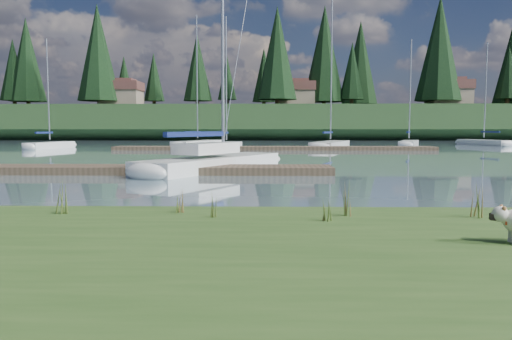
{
  "coord_description": "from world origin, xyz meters",
  "views": [
    {
      "loc": [
        1.44,
        -10.61,
        1.8
      ],
      "look_at": [
        1.22,
        -0.5,
        0.94
      ],
      "focal_mm": 35.0,
      "sensor_mm": 36.0,
      "label": 1
    }
  ],
  "objects": [
    {
      "name": "sailboat_bg_4",
      "position": [
        15.5,
        38.84,
        0.33
      ],
      "size": [
        3.75,
        7.01,
        10.4
      ],
      "rotation": [
        0.0,
        0.0,
        1.21
      ],
      "color": "silver",
      "rests_on": "ground"
    },
    {
      "name": "mud_lip",
      "position": [
        0.0,
        -1.6,
        0.07
      ],
      "size": [
        60.0,
        0.5,
        0.14
      ],
      "primitive_type": "cube",
      "color": "#33281C",
      "rests_on": "ground"
    },
    {
      "name": "house_1",
      "position": [
        6.0,
        71.0,
        7.31
      ],
      "size": [
        6.3,
        5.3,
        4.65
      ],
      "color": "gray",
      "rests_on": "ridge"
    },
    {
      "name": "conifer_4",
      "position": [
        3.0,
        66.0,
        13.09
      ],
      "size": [
        6.16,
        6.16,
        15.1
      ],
      "color": "#382619",
      "rests_on": "ridge"
    },
    {
      "name": "bank",
      "position": [
        0.0,
        -6.0,
        0.17
      ],
      "size": [
        60.0,
        9.0,
        0.35
      ],
      "primitive_type": "cube",
      "color": "#355320",
      "rests_on": "ground"
    },
    {
      "name": "weed_0",
      "position": [
        -0.09,
        -2.17,
        0.57
      ],
      "size": [
        0.17,
        0.14,
        0.51
      ],
      "color": "#475B23",
      "rests_on": "bank"
    },
    {
      "name": "conifer_6",
      "position": [
        28.0,
        68.0,
        13.99
      ],
      "size": [
        7.04,
        7.04,
        17.0
      ],
      "color": "#382619",
      "rests_on": "ridge"
    },
    {
      "name": "ground",
      "position": [
        0.0,
        30.0,
        0.0
      ],
      "size": [
        200.0,
        200.0,
        0.0
      ],
      "primitive_type": "plane",
      "color": "#76929F",
      "rests_on": "ground"
    },
    {
      "name": "house_0",
      "position": [
        -22.0,
        70.0,
        7.31
      ],
      "size": [
        6.3,
        5.3,
        4.65
      ],
      "color": "gray",
      "rests_on": "ridge"
    },
    {
      "name": "weed_4",
      "position": [
        2.39,
        -2.92,
        0.51
      ],
      "size": [
        0.17,
        0.14,
        0.39
      ],
      "color": "#475B23",
      "rests_on": "bank"
    },
    {
      "name": "conifer_1",
      "position": [
        -40.0,
        71.0,
        11.28
      ],
      "size": [
        4.4,
        4.4,
        11.3
      ],
      "color": "#382619",
      "rests_on": "ridge"
    },
    {
      "name": "conifer_5",
      "position": [
        15.0,
        70.0,
        10.83
      ],
      "size": [
        3.96,
        3.96,
        10.35
      ],
      "color": "#382619",
      "rests_on": "ridge"
    },
    {
      "name": "conifer_3",
      "position": [
        -10.0,
        72.0,
        11.74
      ],
      "size": [
        4.84,
        4.84,
        12.25
      ],
      "color": "#382619",
      "rests_on": "ridge"
    },
    {
      "name": "dock_near",
      "position": [
        -4.0,
        9.0,
        0.15
      ],
      "size": [
        16.0,
        2.0,
        0.3
      ],
      "primitive_type": "cube",
      "color": "#4C3D2C",
      "rests_on": "ground"
    },
    {
      "name": "sailboat_bg_3",
      "position": [
        7.56,
        35.97,
        0.32
      ],
      "size": [
        5.05,
        9.79,
        14.07
      ],
      "rotation": [
        0.0,
        0.0,
        1.23
      ],
      "color": "silver",
      "rests_on": "ground"
    },
    {
      "name": "sailboat_bg_2",
      "position": [
        -1.89,
        32.24,
        0.33
      ],
      "size": [
        2.44,
        7.5,
        11.14
      ],
      "rotation": [
        0.0,
        0.0,
        1.43
      ],
      "color": "silver",
      "rests_on": "ground"
    },
    {
      "name": "house_2",
      "position": [
        30.0,
        69.0,
        7.31
      ],
      "size": [
        6.3,
        5.3,
        4.65
      ],
      "color": "gray",
      "rests_on": "ridge"
    },
    {
      "name": "dock_far",
      "position": [
        2.0,
        30.0,
        0.15
      ],
      "size": [
        26.0,
        2.2,
        0.3
      ],
      "primitive_type": "cube",
      "color": "#4C3D2C",
      "rests_on": "ground"
    },
    {
      "name": "conifer_2",
      "position": [
        -25.0,
        68.0,
        13.54
      ],
      "size": [
        6.6,
        6.6,
        16.05
      ],
      "color": "#382619",
      "rests_on": "ridge"
    },
    {
      "name": "sailboat_bg_5",
      "position": [
        23.89,
        42.54,
        0.32
      ],
      "size": [
        3.59,
        7.57,
        10.73
      ],
      "rotation": [
        0.0,
        0.0,
        1.87
      ],
      "color": "silver",
      "rests_on": "ground"
    },
    {
      "name": "ridge",
      "position": [
        0.0,
        73.0,
        2.5
      ],
      "size": [
        200.0,
        20.0,
        5.0
      ],
      "primitive_type": "cube",
      "color": "#1C3319",
      "rests_on": "ground"
    },
    {
      "name": "weed_2",
      "position": [
        2.75,
        -2.48,
        0.59
      ],
      "size": [
        0.17,
        0.14,
        0.58
      ],
      "color": "#475B23",
      "rests_on": "bank"
    },
    {
      "name": "weed_3",
      "position": [
        -2.04,
        -2.3,
        0.6
      ],
      "size": [
        0.17,
        0.14,
        0.59
      ],
      "color": "#475B23",
      "rests_on": "bank"
    },
    {
      "name": "sailboat_main",
      "position": [
        -0.52,
        11.27,
        0.42
      ],
      "size": [
        6.2,
        9.48,
        13.88
      ],
      "rotation": [
        0.0,
        0.0,
        1.09
      ],
      "color": "silver",
      "rests_on": "ground"
    },
    {
      "name": "sailboat_bg_0",
      "position": [
        -17.41,
        33.09,
        0.33
      ],
      "size": [
        2.48,
        6.6,
        9.56
      ],
      "rotation": [
        0.0,
        0.0,
        1.38
      ],
      "color": "silver",
      "rests_on": "ground"
    },
    {
      "name": "weed_1",
      "position": [
        0.55,
        -2.6,
        0.54
      ],
      "size": [
        0.17,
        0.14,
        0.45
      ],
      "color": "#475B23",
      "rests_on": "bank"
    },
    {
      "name": "weed_5",
      "position": [
        4.84,
        -2.55,
        0.62
      ],
      "size": [
        0.17,
        0.14,
        0.65
      ],
      "color": "#475B23",
      "rests_on": "bank"
    },
    {
      "name": "sailboat_bg_1",
      "position": [
        -4.99,
        38.21,
        0.33
      ],
      "size": [
        4.5,
        8.53,
        12.59
      ],
      "rotation": [
        0.0,
        0.0,
        1.22
      ],
      "color": "silver",
      "rests_on": "ground"
    }
  ]
}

